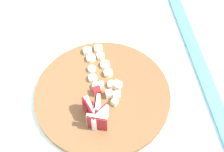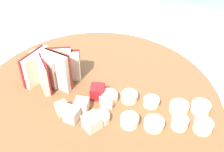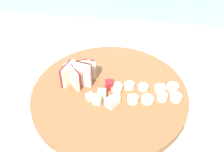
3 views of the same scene
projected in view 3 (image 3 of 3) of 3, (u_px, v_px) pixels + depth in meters
name	position (u px, v px, depth m)	size (l,w,h in m)	color
tile_backsplash	(92.00, 70.00, 1.17)	(2.40, 0.04, 1.30)	#6BADC6
cutting_board	(110.00, 95.00, 0.69)	(0.38, 0.38, 0.02)	brown
apple_wedge_fan	(79.00, 74.00, 0.69)	(0.08, 0.07, 0.07)	maroon
apple_dice_pile	(105.00, 95.00, 0.66)	(0.08, 0.09, 0.02)	#EFE5CC
banana_slice_rows	(147.00, 93.00, 0.67)	(0.17, 0.09, 0.02)	beige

